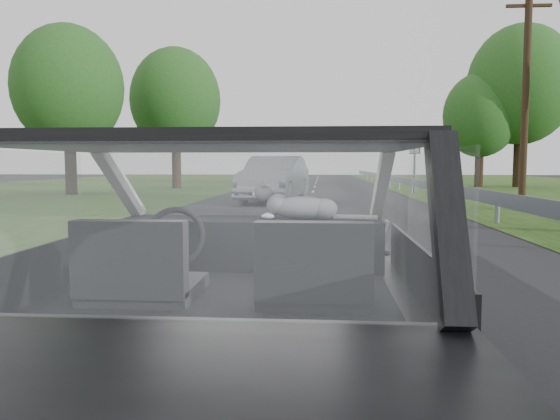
% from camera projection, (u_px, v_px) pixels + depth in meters
% --- Properties ---
extents(subject_car, '(1.80, 4.00, 1.45)m').
position_uv_depth(subject_car, '(235.00, 285.00, 2.76)').
color(subject_car, black).
rests_on(subject_car, ground).
extents(dashboard, '(1.58, 0.45, 0.30)m').
position_uv_depth(dashboard, '(251.00, 243.00, 3.37)').
color(dashboard, black).
rests_on(dashboard, subject_car).
extents(driver_seat, '(0.50, 0.72, 0.42)m').
position_uv_depth(driver_seat, '(138.00, 264.00, 2.49)').
color(driver_seat, black).
rests_on(driver_seat, subject_car).
extents(passenger_seat, '(0.50, 0.72, 0.42)m').
position_uv_depth(passenger_seat, '(314.00, 266.00, 2.42)').
color(passenger_seat, black).
rests_on(passenger_seat, subject_car).
extents(steering_wheel, '(0.36, 0.36, 0.04)m').
position_uv_depth(steering_wheel, '(175.00, 237.00, 3.10)').
color(steering_wheel, black).
rests_on(steering_wheel, dashboard).
extents(cat, '(0.55, 0.20, 0.24)m').
position_uv_depth(cat, '(303.00, 206.00, 3.31)').
color(cat, gray).
rests_on(cat, dashboard).
extents(guardrail, '(0.05, 90.00, 0.32)m').
position_uv_depth(guardrail, '(492.00, 198.00, 12.38)').
color(guardrail, gray).
rests_on(guardrail, ground).
extents(other_car, '(2.57, 5.19, 1.64)m').
position_uv_depth(other_car, '(275.00, 179.00, 19.46)').
color(other_car, '#A2A6B1').
rests_on(other_car, ground).
extents(highway_sign, '(0.40, 0.94, 2.40)m').
position_uv_depth(highway_sign, '(414.00, 167.00, 25.19)').
color(highway_sign, '#18552C').
rests_on(highway_sign, ground).
extents(utility_pole, '(0.30, 0.30, 7.17)m').
position_uv_depth(utility_pole, '(526.00, 96.00, 17.83)').
color(utility_pole, '#42291D').
rests_on(utility_pole, ground).
extents(tree_2, '(5.30, 5.30, 6.53)m').
position_uv_depth(tree_2, '(480.00, 132.00, 32.12)').
color(tree_2, '#225317').
rests_on(tree_2, ground).
extents(tree_3, '(7.71, 7.71, 9.23)m').
position_uv_depth(tree_3, '(520.00, 109.00, 31.99)').
color(tree_3, '#225317').
rests_on(tree_3, ground).
extents(tree_5, '(6.05, 6.05, 7.25)m').
position_uv_depth(tree_5, '(69.00, 112.00, 24.05)').
color(tree_5, '#225317').
rests_on(tree_5, ground).
extents(tree_6, '(5.15, 5.15, 7.62)m').
position_uv_depth(tree_6, '(176.00, 120.00, 30.56)').
color(tree_6, '#225317').
rests_on(tree_6, ground).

